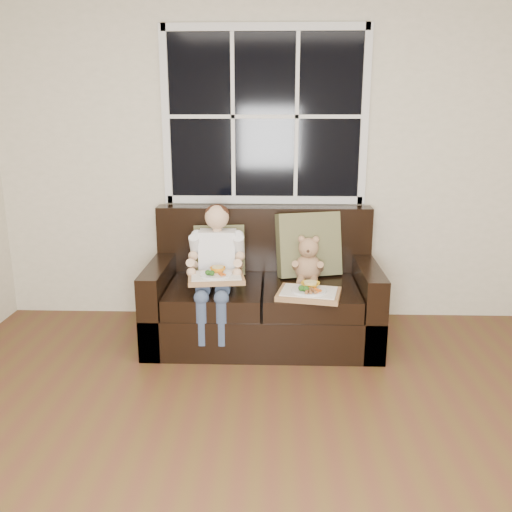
{
  "coord_description": "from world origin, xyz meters",
  "views": [
    {
      "loc": [
        -0.0,
        -1.9,
        1.69
      ],
      "look_at": [
        -0.13,
        1.85,
        0.68
      ],
      "focal_mm": 38.0,
      "sensor_mm": 36.0,
      "label": 1
    }
  ],
  "objects_px": {
    "loveseat": "(263,298)",
    "child": "(216,259)",
    "teddy_bear": "(308,262)",
    "tray_left": "(216,276)",
    "tray_right": "(309,292)"
  },
  "relations": [
    {
      "from": "tray_left",
      "to": "tray_right",
      "type": "bearing_deg",
      "value": -12.95
    },
    {
      "from": "tray_right",
      "to": "child",
      "type": "bearing_deg",
      "value": 171.1
    },
    {
      "from": "child",
      "to": "teddy_bear",
      "type": "height_order",
      "value": "child"
    },
    {
      "from": "loveseat",
      "to": "child",
      "type": "height_order",
      "value": "child"
    },
    {
      "from": "loveseat",
      "to": "tray_left",
      "type": "bearing_deg",
      "value": -136.14
    },
    {
      "from": "tray_left",
      "to": "tray_right",
      "type": "relative_size",
      "value": 0.89
    },
    {
      "from": "loveseat",
      "to": "tray_right",
      "type": "distance_m",
      "value": 0.52
    },
    {
      "from": "teddy_bear",
      "to": "child",
      "type": "bearing_deg",
      "value": -163.82
    },
    {
      "from": "child",
      "to": "tray_left",
      "type": "relative_size",
      "value": 2.1
    },
    {
      "from": "teddy_bear",
      "to": "tray_left",
      "type": "relative_size",
      "value": 0.84
    },
    {
      "from": "loveseat",
      "to": "tray_left",
      "type": "xyz_separation_m",
      "value": [
        -0.32,
        -0.31,
        0.26
      ]
    },
    {
      "from": "tray_left",
      "to": "tray_right",
      "type": "xyz_separation_m",
      "value": [
        0.65,
        -0.05,
        -0.09
      ]
    },
    {
      "from": "loveseat",
      "to": "tray_left",
      "type": "height_order",
      "value": "loveseat"
    },
    {
      "from": "loveseat",
      "to": "teddy_bear",
      "type": "relative_size",
      "value": 4.73
    },
    {
      "from": "loveseat",
      "to": "teddy_bear",
      "type": "xyz_separation_m",
      "value": [
        0.34,
        0.01,
        0.28
      ]
    }
  ]
}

